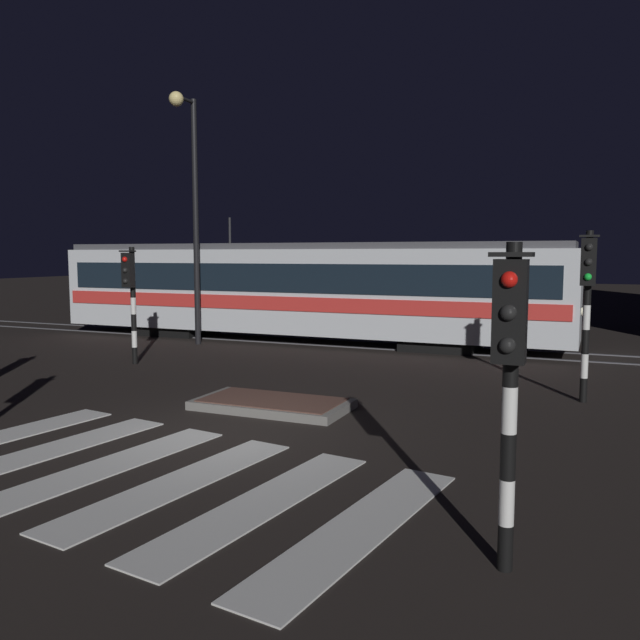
{
  "coord_description": "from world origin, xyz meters",
  "views": [
    {
      "loc": [
        5.43,
        -8.87,
        2.9
      ],
      "look_at": [
        -0.39,
        4.61,
        1.4
      ],
      "focal_mm": 36.37,
      "sensor_mm": 36.0,
      "label": 1
    }
  ],
  "objects_px": {
    "street_lamp_trackside_left": "(191,191)",
    "tram": "(299,289)",
    "traffic_light_corner_far_left": "(130,287)",
    "traffic_light_corner_near_right": "(510,359)",
    "traffic_light_corner_far_right": "(587,290)"
  },
  "relations": [
    {
      "from": "traffic_light_corner_far_left",
      "to": "street_lamp_trackside_left",
      "type": "bearing_deg",
      "value": 99.32
    },
    {
      "from": "traffic_light_corner_far_right",
      "to": "tram",
      "type": "xyz_separation_m",
      "value": [
        -8.95,
        5.98,
        -0.46
      ]
    },
    {
      "from": "tram",
      "to": "traffic_light_corner_far_left",
      "type": "bearing_deg",
      "value": -109.47
    },
    {
      "from": "street_lamp_trackside_left",
      "to": "tram",
      "type": "height_order",
      "value": "street_lamp_trackside_left"
    },
    {
      "from": "traffic_light_corner_near_right",
      "to": "tram",
      "type": "bearing_deg",
      "value": 121.87
    },
    {
      "from": "street_lamp_trackside_left",
      "to": "tram",
      "type": "distance_m",
      "value": 4.65
    },
    {
      "from": "traffic_light_corner_far_right",
      "to": "tram",
      "type": "distance_m",
      "value": 10.77
    },
    {
      "from": "tram",
      "to": "traffic_light_corner_far_right",
      "type": "bearing_deg",
      "value": -33.74
    },
    {
      "from": "traffic_light_corner_near_right",
      "to": "tram",
      "type": "height_order",
      "value": "tram"
    },
    {
      "from": "traffic_light_corner_far_right",
      "to": "traffic_light_corner_far_left",
      "type": "xyz_separation_m",
      "value": [
        -11.03,
        0.1,
        -0.18
      ]
    },
    {
      "from": "traffic_light_corner_far_left",
      "to": "tram",
      "type": "distance_m",
      "value": 6.24
    },
    {
      "from": "street_lamp_trackside_left",
      "to": "tram",
      "type": "bearing_deg",
      "value": 38.94
    },
    {
      "from": "street_lamp_trackside_left",
      "to": "traffic_light_corner_near_right",
      "type": "bearing_deg",
      "value": -45.72
    },
    {
      "from": "traffic_light_corner_far_right",
      "to": "tram",
      "type": "bearing_deg",
      "value": 146.26
    },
    {
      "from": "traffic_light_corner_near_right",
      "to": "traffic_light_corner_far_left",
      "type": "bearing_deg",
      "value": 143.77
    }
  ]
}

